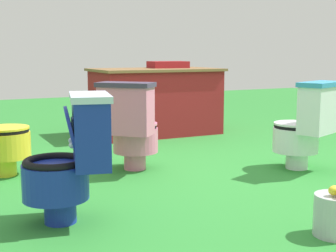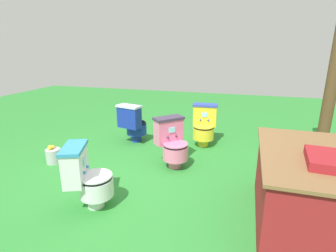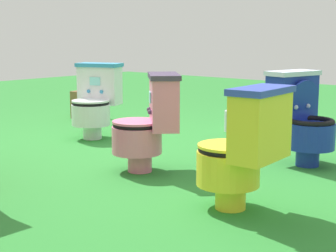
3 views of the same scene
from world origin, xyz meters
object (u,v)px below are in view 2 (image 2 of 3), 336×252
Objects in this scene: vendor_table at (303,190)px; lemon_bucket at (53,156)px; toilet_blue at (133,123)px; toilet_yellow at (204,125)px; toilet_white at (87,177)px; toilet_pink at (172,142)px; wooden_post at (331,88)px.

lemon_bucket is (-0.54, -3.35, -0.28)m from vendor_table.
vendor_table is (1.71, 2.52, 0.02)m from toilet_blue.
toilet_yellow is 2.47m from toilet_white.
toilet_yellow is 1.28m from toilet_blue.
vendor_table is (0.96, 1.58, 0.02)m from toilet_pink.
toilet_blue is 1.00× the size of toilet_pink.
wooden_post is at bearing 108.57° from toilet_white.
toilet_pink is 2.63× the size of lemon_bucket.
toilet_yellow is at bearing 124.47° from lemon_bucket.
wooden_post reaches higher than lemon_bucket.
vendor_table is 2.24m from wooden_post.
toilet_yellow is 2.05m from wooden_post.
toilet_yellow is 1.00× the size of toilet_white.
lemon_bucket is at bearing -111.55° from toilet_blue.
toilet_white is at bearing -50.35° from wooden_post.
toilet_blue is 3.27m from wooden_post.
toilet_yellow is 1.06m from toilet_pink.
toilet_yellow is at bearing 25.80° from toilet_blue.
toilet_white is 1.00× the size of toilet_pink.
toilet_blue is at bearing 8.16° from toilet_yellow.
toilet_yellow is 2.34m from vendor_table.
wooden_post reaches higher than toilet_pink.
toilet_blue is 2.05m from toilet_white.
lemon_bucket is at bearing -99.20° from vendor_table.
toilet_yellow is at bearing -88.37° from wooden_post.
vendor_table reaches higher than toilet_white.
lemon_bucket is (1.43, -2.08, -0.25)m from toilet_yellow.
vendor_table reaches higher than toilet_pink.
toilet_yellow and toilet_white have the same top height.
toilet_white and toilet_pink have the same top height.
toilet_white is (2.29, -0.92, 0.00)m from toilet_yellow.
toilet_yellow is at bearing -147.32° from vendor_table.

